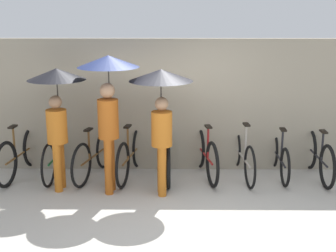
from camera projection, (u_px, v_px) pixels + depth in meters
The scene contains 14 objects.
ground_plane at pixel (167, 214), 6.67m from camera, with size 30.00×30.00×0.00m, color #B7B2A8.
back_wall at pixel (168, 105), 8.26m from camera, with size 13.12×0.12×2.34m.
parked_bicycle_0 at pixel (20, 154), 8.07m from camera, with size 0.44×1.81×0.99m.
parked_bicycle_1 at pixel (57, 155), 8.05m from camera, with size 0.44×1.68×1.01m.
parked_bicycle_2 at pixel (94, 155), 8.03m from camera, with size 0.58×1.69×0.97m.
parked_bicycle_3 at pixel (131, 154), 8.04m from camera, with size 0.49×1.80×1.09m.
parked_bicycle_4 at pixel (168, 155), 8.01m from camera, with size 0.44×1.75×1.08m.
parked_bicycle_5 at pixel (205, 154), 8.05m from camera, with size 0.47×1.73×1.10m.
parked_bicycle_6 at pixel (242, 155), 8.06m from camera, with size 0.44×1.80×1.00m.
parked_bicycle_7 at pixel (279, 156), 8.08m from camera, with size 0.44×1.63×1.01m.
parked_bicycle_8 at pixel (318, 156), 7.98m from camera, with size 0.44×1.72×1.01m.
pedestrian_leading at pixel (57, 98), 7.27m from camera, with size 0.91×0.91×1.94m.
pedestrian_center at pixel (108, 88), 7.13m from camera, with size 0.95×0.95×2.15m.
pedestrian_trailing at pixel (161, 97), 7.09m from camera, with size 0.98×0.98×1.95m.
Camera 1 is at (0.06, -6.14, 2.88)m, focal length 50.00 mm.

